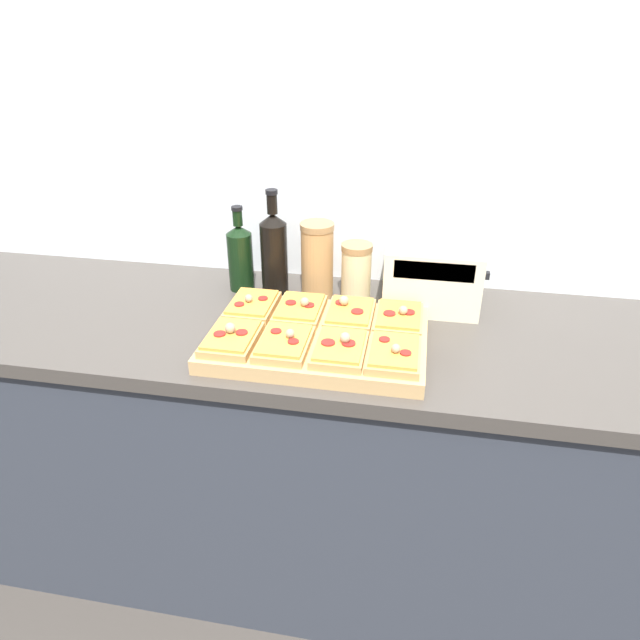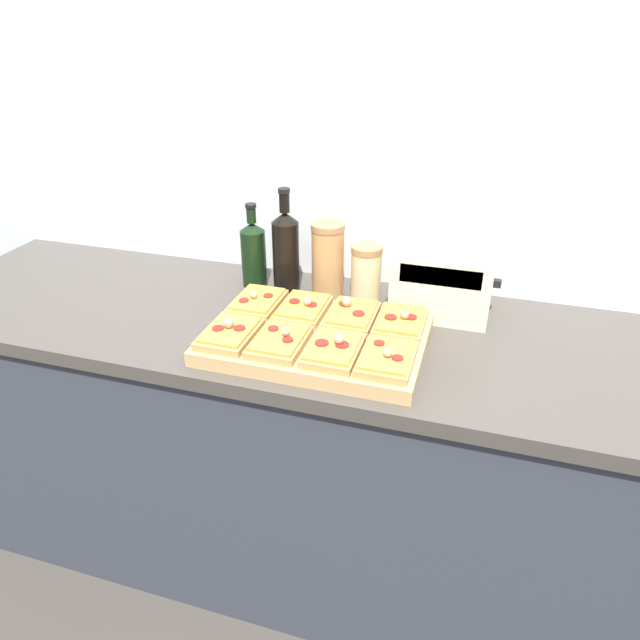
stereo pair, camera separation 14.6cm
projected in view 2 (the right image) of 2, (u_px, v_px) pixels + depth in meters
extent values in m
cube|color=silver|center=(385.00, 171.00, 1.67)|extent=(6.00, 0.06, 2.50)
cube|color=#333842|center=(349.00, 462.00, 1.77)|extent=(2.60, 0.64, 0.87)
cube|color=#423D38|center=(353.00, 336.00, 1.55)|extent=(2.63, 0.67, 0.04)
cube|color=tan|center=(317.00, 339.00, 1.46)|extent=(0.55, 0.38, 0.04)
cube|color=tan|center=(258.00, 303.00, 1.57)|extent=(0.12, 0.17, 0.02)
cube|color=orange|center=(257.00, 299.00, 1.56)|extent=(0.11, 0.15, 0.01)
cylinder|color=maroon|center=(244.00, 300.00, 1.54)|extent=(0.03, 0.03, 0.00)
cylinder|color=maroon|center=(268.00, 296.00, 1.57)|extent=(0.03, 0.03, 0.00)
sphere|color=tan|center=(254.00, 295.00, 1.55)|extent=(0.02, 0.02, 0.02)
cube|color=tan|center=(303.00, 310.00, 1.54)|extent=(0.12, 0.17, 0.02)
cube|color=orange|center=(303.00, 305.00, 1.53)|extent=(0.11, 0.15, 0.01)
cylinder|color=maroon|center=(294.00, 301.00, 1.54)|extent=(0.03, 0.03, 0.00)
cylinder|color=maroon|center=(312.00, 305.00, 1.52)|extent=(0.03, 0.03, 0.00)
sphere|color=tan|center=(308.00, 301.00, 1.52)|extent=(0.02, 0.02, 0.02)
cube|color=tan|center=(351.00, 316.00, 1.50)|extent=(0.12, 0.17, 0.02)
cube|color=orange|center=(351.00, 312.00, 1.50)|extent=(0.11, 0.15, 0.01)
cylinder|color=maroon|center=(345.00, 304.00, 1.52)|extent=(0.03, 0.03, 0.00)
cylinder|color=maroon|center=(359.00, 313.00, 1.48)|extent=(0.03, 0.03, 0.00)
sphere|color=tan|center=(347.00, 302.00, 1.51)|extent=(0.03, 0.03, 0.03)
cube|color=tan|center=(400.00, 323.00, 1.47)|extent=(0.12, 0.17, 0.02)
cube|color=orange|center=(401.00, 319.00, 1.46)|extent=(0.11, 0.15, 0.01)
cylinder|color=maroon|center=(391.00, 317.00, 1.46)|extent=(0.03, 0.03, 0.00)
cylinder|color=maroon|center=(411.00, 317.00, 1.46)|extent=(0.03, 0.03, 0.00)
sphere|color=tan|center=(405.00, 315.00, 1.45)|extent=(0.02, 0.02, 0.02)
cube|color=tan|center=(230.00, 335.00, 1.42)|extent=(0.12, 0.17, 0.02)
cube|color=orange|center=(229.00, 330.00, 1.41)|extent=(0.11, 0.15, 0.01)
cylinder|color=maroon|center=(218.00, 328.00, 1.41)|extent=(0.03, 0.03, 0.00)
cylinder|color=maroon|center=(240.00, 328.00, 1.41)|extent=(0.03, 0.03, 0.00)
sphere|color=tan|center=(229.00, 323.00, 1.41)|extent=(0.03, 0.03, 0.03)
cube|color=tan|center=(280.00, 342.00, 1.39)|extent=(0.12, 0.17, 0.02)
cube|color=orange|center=(279.00, 337.00, 1.38)|extent=(0.11, 0.15, 0.01)
cylinder|color=maroon|center=(273.00, 328.00, 1.41)|extent=(0.03, 0.03, 0.00)
cylinder|color=maroon|center=(288.00, 340.00, 1.36)|extent=(0.03, 0.03, 0.00)
sphere|color=tan|center=(286.00, 332.00, 1.37)|extent=(0.02, 0.02, 0.02)
cube|color=tan|center=(332.00, 351.00, 1.35)|extent=(0.12, 0.17, 0.02)
cube|color=orange|center=(332.00, 346.00, 1.34)|extent=(0.11, 0.15, 0.01)
cylinder|color=maroon|center=(322.00, 343.00, 1.34)|extent=(0.03, 0.03, 0.00)
cylinder|color=maroon|center=(342.00, 345.00, 1.34)|extent=(0.03, 0.03, 0.00)
sphere|color=tan|center=(339.00, 339.00, 1.34)|extent=(0.03, 0.03, 0.03)
cube|color=tan|center=(387.00, 359.00, 1.32)|extent=(0.12, 0.17, 0.02)
cube|color=orange|center=(387.00, 354.00, 1.31)|extent=(0.11, 0.15, 0.01)
cylinder|color=maroon|center=(379.00, 343.00, 1.34)|extent=(0.03, 0.03, 0.00)
cylinder|color=maroon|center=(398.00, 358.00, 1.29)|extent=(0.03, 0.03, 0.00)
sphere|color=tan|center=(388.00, 353.00, 1.29)|extent=(0.02, 0.02, 0.02)
cylinder|color=black|center=(254.00, 259.00, 1.75)|extent=(0.08, 0.08, 0.18)
cone|color=black|center=(252.00, 227.00, 1.70)|extent=(0.08, 0.08, 0.03)
cylinder|color=black|center=(251.00, 215.00, 1.68)|extent=(0.03, 0.03, 0.05)
cylinder|color=black|center=(251.00, 206.00, 1.67)|extent=(0.03, 0.03, 0.01)
cylinder|color=black|center=(286.00, 257.00, 1.71)|extent=(0.08, 0.08, 0.21)
cone|color=black|center=(285.00, 217.00, 1.65)|extent=(0.08, 0.08, 0.03)
cylinder|color=black|center=(284.00, 202.00, 1.63)|extent=(0.03, 0.03, 0.06)
cylinder|color=black|center=(284.00, 190.00, 1.62)|extent=(0.03, 0.03, 0.01)
cylinder|color=#AD7F4C|center=(328.00, 263.00, 1.68)|extent=(0.09, 0.09, 0.21)
cylinder|color=#937047|center=(328.00, 226.00, 1.63)|extent=(0.10, 0.10, 0.02)
cylinder|color=beige|center=(366.00, 276.00, 1.66)|extent=(0.09, 0.09, 0.15)
cylinder|color=#937047|center=(367.00, 249.00, 1.62)|extent=(0.09, 0.09, 0.02)
cube|color=beige|center=(443.00, 280.00, 1.60)|extent=(0.27, 0.21, 0.19)
cube|color=black|center=(440.00, 276.00, 1.49)|extent=(0.21, 0.01, 0.05)
cube|color=black|center=(497.00, 283.00, 1.56)|extent=(0.02, 0.02, 0.02)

